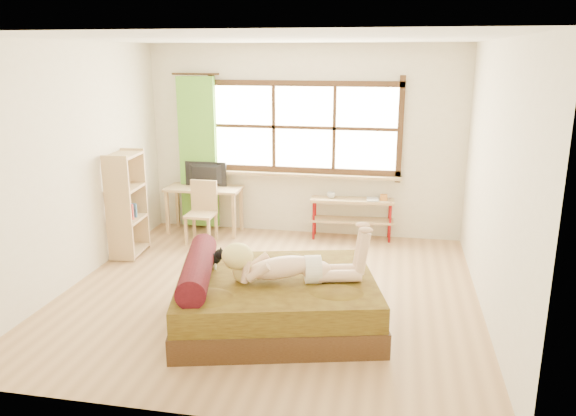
% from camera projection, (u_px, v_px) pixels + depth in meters
% --- Properties ---
extents(floor, '(4.50, 4.50, 0.00)m').
position_uv_depth(floor, '(270.00, 292.00, 6.22)').
color(floor, '#9E754C').
rests_on(floor, ground).
extents(ceiling, '(4.50, 4.50, 0.00)m').
position_uv_depth(ceiling, '(267.00, 39.00, 5.51)').
color(ceiling, white).
rests_on(ceiling, wall_back).
extents(wall_back, '(4.50, 0.00, 4.50)m').
position_uv_depth(wall_back, '(304.00, 141.00, 7.99)').
color(wall_back, silver).
rests_on(wall_back, floor).
extents(wall_front, '(4.50, 0.00, 4.50)m').
position_uv_depth(wall_front, '(193.00, 241.00, 3.73)').
color(wall_front, silver).
rests_on(wall_front, floor).
extents(wall_left, '(0.00, 4.50, 4.50)m').
position_uv_depth(wall_left, '(73.00, 165.00, 6.28)').
color(wall_left, silver).
rests_on(wall_left, floor).
extents(wall_right, '(0.00, 4.50, 4.50)m').
position_uv_depth(wall_right, '(494.00, 182.00, 5.45)').
color(wall_right, silver).
rests_on(wall_right, floor).
extents(window, '(2.80, 0.16, 1.46)m').
position_uv_depth(window, '(304.00, 130.00, 7.92)').
color(window, '#FFEDBF').
rests_on(window, wall_back).
extents(curtain, '(0.55, 0.10, 2.20)m').
position_uv_depth(curtain, '(198.00, 153.00, 8.22)').
color(curtain, '#488D26').
rests_on(curtain, wall_back).
extents(bed, '(2.23, 1.95, 0.73)m').
position_uv_depth(bed, '(272.00, 298.00, 5.45)').
color(bed, black).
rests_on(bed, floor).
extents(woman, '(1.39, 0.70, 0.57)m').
position_uv_depth(woman, '(291.00, 252.00, 5.24)').
color(woman, '#E1B391').
rests_on(woman, bed).
extents(kitten, '(0.31, 0.18, 0.23)m').
position_uv_depth(kitten, '(208.00, 258.00, 5.59)').
color(kitten, black).
rests_on(kitten, bed).
extents(desk, '(1.09, 0.51, 0.68)m').
position_uv_depth(desk, '(204.00, 193.00, 8.17)').
color(desk, tan).
rests_on(desk, floor).
extents(monitor, '(0.62, 0.09, 0.36)m').
position_uv_depth(monitor, '(204.00, 175.00, 8.15)').
color(monitor, black).
rests_on(monitor, desk).
extents(chair, '(0.38, 0.38, 0.85)m').
position_uv_depth(chair, '(202.00, 208.00, 7.83)').
color(chair, tan).
rests_on(chair, floor).
extents(pipe_shelf, '(1.18, 0.36, 0.66)m').
position_uv_depth(pipe_shelf, '(353.00, 210.00, 7.93)').
color(pipe_shelf, tan).
rests_on(pipe_shelf, floor).
extents(cup, '(0.11, 0.11, 0.09)m').
position_uv_depth(cup, '(331.00, 195.00, 7.94)').
color(cup, gray).
rests_on(cup, pipe_shelf).
extents(book, '(0.18, 0.24, 0.02)m').
position_uv_depth(book, '(367.00, 199.00, 7.85)').
color(book, gray).
rests_on(book, pipe_shelf).
extents(bookshelf, '(0.38, 0.61, 1.36)m').
position_uv_depth(bookshelf, '(127.00, 204.00, 7.23)').
color(bookshelf, tan).
rests_on(bookshelf, floor).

